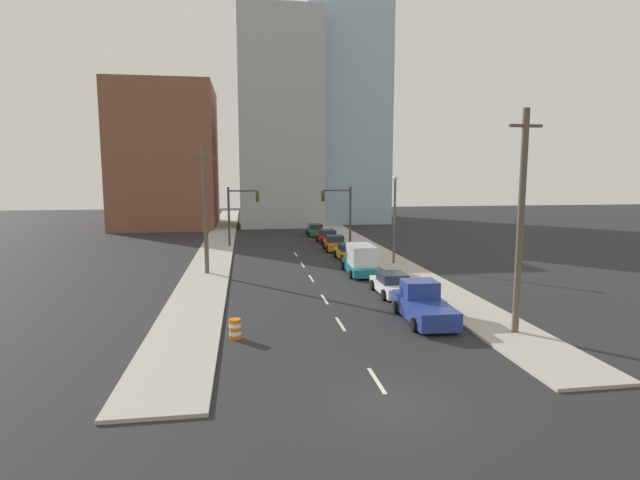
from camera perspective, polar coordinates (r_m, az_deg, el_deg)
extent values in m
plane|color=#262628|center=(17.83, 8.24, -18.11)|extent=(200.00, 200.00, 0.00)
cube|color=#ADA89E|center=(61.26, -11.30, 0.23)|extent=(3.43, 90.68, 0.14)
cube|color=#ADA89E|center=(62.46, 3.09, 0.50)|extent=(3.43, 90.68, 0.14)
cube|color=beige|center=(19.58, 6.49, -15.64)|extent=(0.16, 2.40, 0.01)
cube|color=beige|center=(26.18, 2.36, -9.57)|extent=(0.16, 2.40, 0.01)
cube|color=beige|center=(31.09, 0.54, -6.80)|extent=(0.16, 2.40, 0.01)
cube|color=beige|center=(37.23, -1.01, -4.40)|extent=(0.16, 2.40, 0.01)
cube|color=beige|center=(42.70, -2.01, -2.86)|extent=(0.16, 2.40, 0.01)
cube|color=beige|center=(48.29, -2.78, -1.65)|extent=(0.16, 2.40, 0.01)
cube|color=brown|center=(77.21, -17.12, 9.00)|extent=(14.00, 16.00, 20.25)
cube|color=#A8A8AD|center=(80.90, -4.87, 12.97)|extent=(12.00, 20.00, 30.83)
cube|color=#99B7CC|center=(86.38, 2.17, 13.96)|extent=(13.00, 20.00, 34.79)
cylinder|color=#38383D|center=(53.68, -10.37, 2.58)|extent=(0.24, 0.24, 6.36)
cylinder|color=#38383D|center=(53.49, -8.81, 5.58)|extent=(3.04, 0.16, 0.16)
cube|color=#194C1E|center=(53.53, -7.16, 4.93)|extent=(0.34, 0.32, 1.10)
cylinder|color=red|center=(53.35, -7.16, 5.29)|extent=(0.22, 0.04, 0.22)
cylinder|color=#593F0C|center=(53.36, -7.16, 4.92)|extent=(0.22, 0.04, 0.22)
cylinder|color=#0C3F14|center=(53.38, -7.15, 4.56)|extent=(0.22, 0.04, 0.22)
cylinder|color=#38383D|center=(54.85, 3.48, 2.79)|extent=(0.24, 0.24, 6.36)
cylinder|color=#38383D|center=(54.40, 1.93, 5.69)|extent=(3.04, 0.16, 0.16)
cube|color=#194C1E|center=(54.17, 0.34, 5.02)|extent=(0.34, 0.32, 1.10)
cylinder|color=red|center=(53.99, 0.37, 5.37)|extent=(0.22, 0.04, 0.22)
cylinder|color=#593F0C|center=(54.00, 0.37, 5.01)|extent=(0.22, 0.04, 0.22)
cylinder|color=#0C3F14|center=(54.01, 0.37, 4.65)|extent=(0.22, 0.04, 0.22)
cylinder|color=brown|center=(25.25, 21.94, 1.65)|extent=(0.32, 0.32, 10.70)
cube|color=brown|center=(25.23, 22.46, 11.98)|extent=(1.60, 0.14, 0.14)
cylinder|color=brown|center=(38.87, -12.97, 3.14)|extent=(0.32, 0.32, 9.71)
cube|color=brown|center=(38.78, -13.15, 9.12)|extent=(1.60, 0.14, 0.14)
cylinder|color=orange|center=(24.26, -9.67, -10.84)|extent=(0.56, 0.56, 0.19)
cylinder|color=white|center=(24.20, -9.68, -10.41)|extent=(0.56, 0.56, 0.19)
cylinder|color=orange|center=(24.15, -9.69, -9.98)|extent=(0.56, 0.56, 0.19)
cylinder|color=white|center=(24.09, -9.70, -9.55)|extent=(0.56, 0.56, 0.19)
cylinder|color=orange|center=(24.04, -9.71, -9.12)|extent=(0.56, 0.56, 0.19)
cylinder|color=#4C4C51|center=(42.81, 8.50, 1.92)|extent=(0.20, 0.20, 7.15)
sphere|color=white|center=(42.62, 8.60, 7.00)|extent=(0.44, 0.44, 0.44)
cube|color=navy|center=(27.07, 11.80, -7.73)|extent=(2.21, 5.45, 0.91)
cube|color=navy|center=(27.60, 11.32, -5.48)|extent=(1.85, 1.67, 0.90)
cylinder|color=black|center=(28.39, 8.68, -7.56)|extent=(0.24, 0.70, 0.69)
cylinder|color=black|center=(29.01, 12.72, -7.34)|extent=(0.24, 0.70, 0.69)
cylinder|color=black|center=(25.31, 10.70, -9.49)|extent=(0.24, 0.70, 0.69)
cylinder|color=black|center=(26.00, 15.19, -9.16)|extent=(0.24, 0.70, 0.69)
cube|color=silver|center=(32.59, 8.26, -5.31)|extent=(1.85, 4.60, 0.63)
cube|color=#1E2838|center=(32.46, 8.28, -4.25)|extent=(1.62, 2.07, 0.59)
cylinder|color=black|center=(33.72, 6.00, -5.12)|extent=(0.22, 0.68, 0.67)
cylinder|color=black|center=(34.23, 9.10, -4.98)|extent=(0.22, 0.68, 0.67)
cylinder|color=black|center=(31.04, 7.31, -6.25)|extent=(0.22, 0.68, 0.67)
cylinder|color=black|center=(31.59, 10.65, -6.07)|extent=(0.22, 0.68, 0.67)
cube|color=#196B75|center=(39.07, 4.66, -3.13)|extent=(2.26, 5.70, 0.63)
cube|color=silver|center=(38.62, 4.76, -1.67)|extent=(1.95, 3.55, 1.49)
cylinder|color=black|center=(40.60, 2.67, -2.95)|extent=(0.24, 0.64, 0.64)
cylinder|color=black|center=(41.01, 5.65, -2.88)|extent=(0.24, 0.64, 0.64)
cylinder|color=black|center=(37.21, 3.56, -3.92)|extent=(0.24, 0.64, 0.64)
cylinder|color=black|center=(37.66, 6.80, -3.82)|extent=(0.24, 0.64, 0.64)
cube|color=gold|center=(45.32, 3.30, -1.61)|extent=(2.01, 4.56, 0.65)
cube|color=#1E2838|center=(45.23, 3.30, -0.82)|extent=(1.68, 2.09, 0.61)
cylinder|color=black|center=(46.46, 1.75, -1.59)|extent=(0.25, 0.69, 0.68)
cylinder|color=black|center=(46.92, 3.97, -1.51)|extent=(0.25, 0.69, 0.68)
cylinder|color=black|center=(43.80, 2.57, -2.15)|extent=(0.25, 0.69, 0.68)
cylinder|color=black|center=(44.27, 4.92, -2.06)|extent=(0.25, 0.69, 0.68)
cube|color=orange|center=(50.73, 1.71, -0.58)|extent=(2.05, 4.29, 0.69)
cube|color=#1E2838|center=(50.64, 1.71, 0.16)|extent=(1.73, 1.96, 0.64)
cylinder|color=black|center=(51.92, 0.45, -0.60)|extent=(0.25, 0.73, 0.72)
cylinder|color=black|center=(52.18, 2.57, -0.57)|extent=(0.25, 0.73, 0.72)
cylinder|color=black|center=(49.35, 0.80, -1.03)|extent=(0.25, 0.73, 0.72)
cylinder|color=black|center=(49.62, 3.02, -0.99)|extent=(0.25, 0.73, 0.72)
cube|color=red|center=(56.43, 0.88, 0.21)|extent=(2.05, 4.84, 0.67)
cube|color=#1E2838|center=(56.35, 0.88, 0.86)|extent=(1.70, 2.22, 0.62)
cylinder|color=black|center=(57.70, -0.35, 0.19)|extent=(0.25, 0.68, 0.67)
cylinder|color=black|center=(58.08, 1.47, 0.24)|extent=(0.25, 0.68, 0.67)
cylinder|color=black|center=(54.83, 0.24, -0.19)|extent=(0.25, 0.68, 0.67)
cylinder|color=black|center=(55.24, 2.15, -0.14)|extent=(0.25, 0.68, 0.67)
cube|color=#1E6033|center=(63.07, -0.52, 0.98)|extent=(1.98, 4.66, 0.68)
cube|color=#1E2838|center=(63.00, -0.53, 1.57)|extent=(1.69, 2.12, 0.62)
cylinder|color=black|center=(64.41, -1.51, 0.93)|extent=(0.24, 0.62, 0.62)
cylinder|color=black|center=(64.61, 0.18, 0.96)|extent=(0.24, 0.62, 0.62)
cylinder|color=black|center=(61.58, -1.26, 0.63)|extent=(0.24, 0.62, 0.62)
cylinder|color=black|center=(61.80, 0.51, 0.66)|extent=(0.24, 0.62, 0.62)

